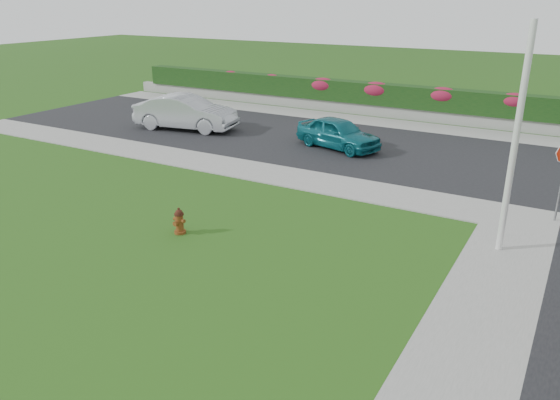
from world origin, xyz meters
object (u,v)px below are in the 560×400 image
Objects in this scene: sedan_silver at (186,112)px; utility_pole at (515,143)px; fire_hydrant at (179,221)px; sedan_teal at (338,133)px.

utility_pole is (15.17, -6.41, 1.94)m from sedan_silver.
fire_hydrant is 12.19m from sedan_silver.
sedan_teal is at bearing 92.47° from fire_hydrant.
sedan_teal is 0.67× the size of utility_pole.
fire_hydrant is 0.19× the size of sedan_teal.
sedan_silver is (-7.68, -0.42, 0.16)m from sedan_teal.
fire_hydrant is 0.15× the size of sedan_silver.
fire_hydrant is at bearing -152.22° from sedan_silver.
sedan_silver is 0.87× the size of utility_pole.
utility_pole reaches higher than sedan_silver.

